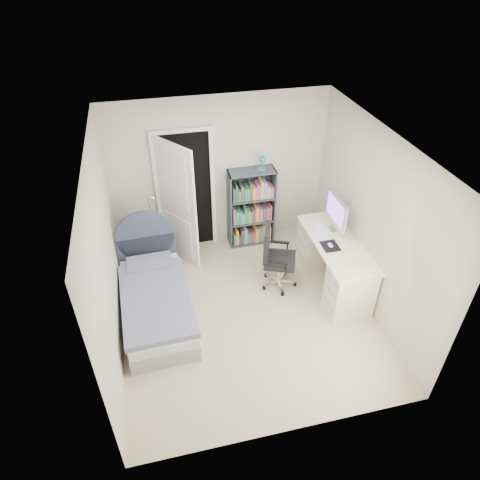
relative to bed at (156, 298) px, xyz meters
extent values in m
cube|color=tan|center=(1.21, -0.30, -0.29)|extent=(3.40, 3.60, 0.05)
cube|color=white|center=(1.21, -0.30, 2.26)|extent=(3.40, 3.60, 0.05)
cube|color=beige|center=(1.21, 1.52, 0.99)|extent=(3.40, 0.05, 2.50)
cube|color=beige|center=(1.21, -2.13, 0.99)|extent=(3.40, 0.05, 2.50)
cube|color=beige|center=(-0.51, -0.30, 0.99)|extent=(0.05, 3.60, 2.50)
cube|color=beige|center=(2.94, -0.30, 0.99)|extent=(0.05, 3.60, 2.50)
cube|color=black|center=(0.66, 1.49, 0.74)|extent=(0.80, 0.01, 2.00)
cube|color=white|center=(0.23, 1.47, 0.74)|extent=(0.06, 0.06, 2.00)
cube|color=white|center=(1.09, 1.47, 0.74)|extent=(0.06, 0.06, 2.00)
cube|color=white|center=(0.66, 1.47, 1.77)|extent=(0.92, 0.06, 0.06)
cube|color=white|center=(0.49, 1.14, 0.74)|extent=(0.49, 0.68, 2.00)
cube|color=gray|center=(0.00, -0.09, -0.14)|extent=(0.93, 1.84, 0.24)
cube|color=silver|center=(0.00, -0.09, 0.04)|extent=(0.91, 1.80, 0.14)
cube|color=slate|center=(0.01, -0.18, 0.15)|extent=(0.95, 1.57, 0.09)
cube|color=slate|center=(-0.02, 0.56, 0.16)|extent=(0.66, 0.39, 0.11)
cube|color=#353B52|center=(-0.03, 0.85, 0.10)|extent=(0.86, 0.09, 0.72)
cylinder|color=#353B52|center=(-0.03, 0.85, 0.46)|extent=(0.86, 0.09, 0.86)
cylinder|color=tan|center=(-0.01, 1.13, -0.01)|extent=(0.04, 0.04, 0.50)
cylinder|color=tan|center=(-0.01, 1.47, -0.01)|extent=(0.04, 0.04, 0.50)
cylinder|color=tan|center=(0.34, 1.13, -0.01)|extent=(0.04, 0.04, 0.50)
cylinder|color=tan|center=(0.34, 1.47, -0.01)|extent=(0.04, 0.04, 0.50)
cube|color=tan|center=(0.17, 1.30, 0.23)|extent=(0.40, 0.40, 0.03)
cube|color=tan|center=(0.17, 1.30, -0.09)|extent=(0.36, 0.36, 0.02)
cube|color=#B24C33|center=(0.12, 1.30, 0.26)|extent=(0.16, 0.22, 0.03)
cube|color=#3F598C|center=(0.12, 1.30, 0.29)|extent=(0.15, 0.21, 0.03)
cube|color=#D8CC7F|center=(0.12, 1.30, 0.32)|extent=(0.14, 0.20, 0.03)
cylinder|color=silver|center=(0.09, 1.03, -0.25)|extent=(0.18, 0.18, 0.02)
cylinder|color=silver|center=(0.09, 1.03, 0.39)|extent=(0.01, 0.01, 1.28)
sphere|color=silver|center=(0.14, 0.99, 1.00)|extent=(0.07, 0.07, 0.07)
cube|color=#38424D|center=(1.33, 1.34, 0.41)|extent=(0.02, 0.32, 1.33)
cube|color=#38424D|center=(2.06, 1.34, 0.41)|extent=(0.02, 0.32, 1.33)
cube|color=#38424D|center=(1.69, 1.34, 1.06)|extent=(0.75, 0.32, 0.02)
cube|color=#38424D|center=(1.69, 1.34, -0.25)|extent=(0.75, 0.32, 0.02)
cube|color=#38424D|center=(1.69, 1.49, 0.41)|extent=(0.75, 0.01, 1.33)
cube|color=#38424D|center=(1.69, 1.34, 0.17)|extent=(0.71, 0.30, 0.02)
cube|color=#38424D|center=(1.69, 1.34, 0.59)|extent=(0.71, 0.30, 0.02)
cylinder|color=teal|center=(1.85, 1.34, 1.08)|extent=(0.13, 0.13, 0.02)
cylinder|color=silver|center=(1.85, 1.34, 1.17)|extent=(0.02, 0.02, 0.17)
sphere|color=teal|center=(1.85, 1.31, 1.27)|extent=(0.12, 0.12, 0.12)
cube|color=#337F4C|center=(1.39, 1.32, -0.13)|extent=(0.03, 0.22, 0.20)
cube|color=orange|center=(1.43, 1.32, -0.09)|extent=(0.05, 0.22, 0.27)
cube|color=#3F3F3F|center=(1.48, 1.32, -0.14)|extent=(0.03, 0.22, 0.18)
cube|color=#3F3F3F|center=(1.52, 1.32, -0.10)|extent=(0.04, 0.22, 0.27)
cube|color=#7F72B2|center=(1.58, 1.32, -0.09)|extent=(0.06, 0.22, 0.29)
cube|color=#337F4C|center=(1.63, 1.32, -0.14)|extent=(0.03, 0.22, 0.18)
cube|color=#335999|center=(1.67, 1.32, -0.14)|extent=(0.03, 0.22, 0.19)
cube|color=#B23333|center=(1.72, 1.32, -0.13)|extent=(0.04, 0.22, 0.19)
cube|color=orange|center=(1.77, 1.32, -0.10)|extent=(0.06, 0.22, 0.25)
cube|color=#337F4C|center=(1.83, 1.32, -0.09)|extent=(0.05, 0.22, 0.27)
cube|color=#994C7F|center=(1.88, 1.32, -0.09)|extent=(0.03, 0.22, 0.28)
cube|color=#D8BF4C|center=(1.93, 1.32, -0.09)|extent=(0.06, 0.22, 0.27)
cube|color=#D8BF4C|center=(1.99, 1.32, -0.10)|extent=(0.05, 0.22, 0.27)
cube|color=#994C7F|center=(1.39, 1.32, 0.33)|extent=(0.03, 0.22, 0.28)
cube|color=#337F4C|center=(1.43, 1.32, 0.30)|extent=(0.05, 0.22, 0.23)
cube|color=#337F4C|center=(1.48, 1.32, 0.31)|extent=(0.03, 0.22, 0.24)
cube|color=#7F72B2|center=(1.53, 1.32, 0.27)|extent=(0.05, 0.22, 0.17)
cube|color=#337F4C|center=(1.58, 1.32, 0.32)|extent=(0.03, 0.22, 0.27)
cube|color=#337F4C|center=(1.62, 1.32, 0.29)|extent=(0.04, 0.22, 0.22)
cube|color=orange|center=(1.66, 1.32, 0.29)|extent=(0.03, 0.22, 0.20)
cube|color=#3F3F3F|center=(1.71, 1.32, 0.30)|extent=(0.05, 0.22, 0.22)
cube|color=orange|center=(1.77, 1.32, 0.32)|extent=(0.06, 0.22, 0.26)
cube|color=#994C7F|center=(1.84, 1.32, 0.30)|extent=(0.06, 0.22, 0.23)
cube|color=#3F3F3F|center=(1.90, 1.32, 0.31)|extent=(0.06, 0.22, 0.25)
cube|color=#994C7F|center=(1.95, 1.32, 0.31)|extent=(0.04, 0.22, 0.24)
cube|color=#B23333|center=(2.00, 1.32, 0.32)|extent=(0.04, 0.22, 0.27)
cube|color=#3F3F3F|center=(1.39, 1.32, 0.73)|extent=(0.04, 0.22, 0.23)
cube|color=#3F3F3F|center=(1.43, 1.32, 0.75)|extent=(0.03, 0.22, 0.28)
cube|color=#337F4C|center=(1.47, 1.32, 0.71)|extent=(0.04, 0.22, 0.19)
cube|color=#3F3F3F|center=(1.52, 1.32, 0.74)|extent=(0.05, 0.22, 0.25)
cube|color=#337F4C|center=(1.57, 1.32, 0.71)|extent=(0.03, 0.22, 0.20)
cube|color=#337F4C|center=(1.61, 1.32, 0.72)|extent=(0.05, 0.22, 0.21)
cube|color=#3F3F3F|center=(1.66, 1.32, 0.76)|extent=(0.04, 0.22, 0.29)
cube|color=orange|center=(1.72, 1.32, 0.72)|extent=(0.06, 0.22, 0.22)
cube|color=#994C7F|center=(1.78, 1.32, 0.74)|extent=(0.06, 0.22, 0.24)
cube|color=#D8BF4C|center=(1.84, 1.32, 0.76)|extent=(0.04, 0.22, 0.30)
cube|color=#7F72B2|center=(1.89, 1.32, 0.75)|extent=(0.06, 0.22, 0.28)
cube|color=#D8BF4C|center=(1.95, 1.32, 0.71)|extent=(0.04, 0.22, 0.20)
cube|color=#994C7F|center=(2.01, 1.32, 0.70)|extent=(0.06, 0.22, 0.18)
cube|color=#ECE9C5|center=(2.60, -0.01, 0.50)|extent=(0.64, 1.59, 0.03)
cube|color=#ECE9C5|center=(2.60, -0.58, 0.11)|extent=(0.59, 0.43, 0.75)
cube|color=#ECE9C5|center=(2.60, 0.55, 0.11)|extent=(0.59, 0.43, 0.75)
cube|color=silver|center=(2.70, 0.31, 0.52)|extent=(0.17, 0.17, 0.01)
cube|color=silver|center=(2.73, 0.31, 0.64)|extent=(0.03, 0.06, 0.23)
cube|color=silver|center=(2.68, 0.31, 0.83)|extent=(0.05, 0.60, 0.43)
cube|color=#7E5CE0|center=(2.65, 0.31, 0.85)|extent=(0.00, 0.53, 0.34)
cube|color=white|center=(2.47, 0.31, 0.52)|extent=(0.14, 0.43, 0.02)
cube|color=black|center=(2.47, -0.07, 0.52)|extent=(0.23, 0.28, 0.00)
ellipsoid|color=white|center=(2.47, -0.07, 0.53)|extent=(0.06, 0.11, 0.03)
cube|color=silver|center=(1.94, 0.12, -0.21)|extent=(0.25, 0.13, 0.02)
cylinder|color=black|center=(2.06, 0.08, -0.23)|extent=(0.07, 0.07, 0.06)
cube|color=silver|center=(1.90, 0.26, -0.21)|extent=(0.19, 0.22, 0.02)
cylinder|color=black|center=(1.98, 0.36, -0.23)|extent=(0.07, 0.07, 0.06)
cube|color=silver|center=(1.76, 0.27, -0.21)|extent=(0.17, 0.24, 0.02)
cylinder|color=black|center=(1.69, 0.37, -0.23)|extent=(0.07, 0.07, 0.06)
cube|color=silver|center=(1.71, 0.13, -0.21)|extent=(0.26, 0.10, 0.02)
cylinder|color=black|center=(1.59, 0.10, -0.23)|extent=(0.07, 0.07, 0.06)
cube|color=silver|center=(1.82, 0.04, -0.21)|extent=(0.05, 0.26, 0.02)
cylinder|color=black|center=(1.81, -0.08, -0.23)|extent=(0.07, 0.07, 0.06)
cylinder|color=silver|center=(1.83, 0.16, -0.01)|extent=(0.06, 0.06, 0.39)
cube|color=black|center=(1.83, 0.16, 0.20)|extent=(0.57, 0.57, 0.08)
cube|color=black|center=(1.64, 0.24, 0.49)|extent=(0.21, 0.40, 0.51)
cube|color=black|center=(1.72, -0.05, 0.35)|extent=(0.27, 0.13, 0.03)
cube|color=black|center=(1.89, 0.39, 0.35)|extent=(0.27, 0.13, 0.03)
camera|label=1|loc=(0.15, -4.40, 4.11)|focal=32.00mm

